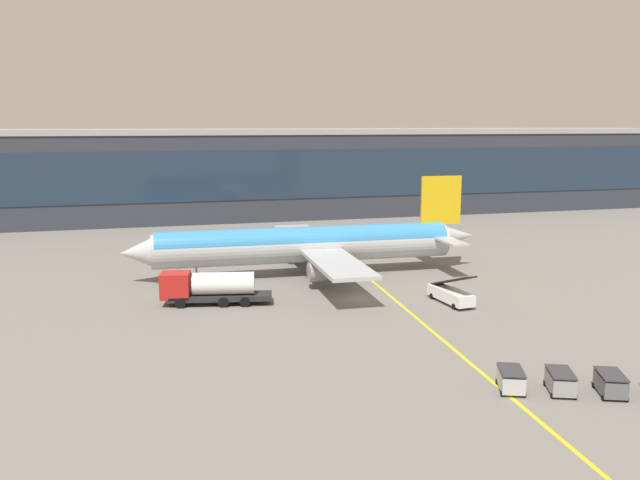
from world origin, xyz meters
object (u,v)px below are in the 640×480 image
(main_airliner, at_px, (307,244))
(belt_loader, at_px, (451,294))
(fuel_tanker, at_px, (209,287))
(baggage_cart_1, at_px, (560,381))
(baggage_cart_2, at_px, (611,383))
(baggage_cart_0, at_px, (511,379))

(main_airliner, height_order, belt_loader, main_airliner)
(fuel_tanker, bearing_deg, baggage_cart_1, -54.02)
(belt_loader, bearing_deg, baggage_cart_2, -89.74)
(fuel_tanker, bearing_deg, baggage_cart_2, -51.37)
(main_airliner, bearing_deg, belt_loader, -55.51)
(fuel_tanker, distance_m, baggage_cart_1, 34.59)
(baggage_cart_0, bearing_deg, main_airliner, 97.65)
(baggage_cart_0, bearing_deg, fuel_tanker, 122.88)
(fuel_tanker, relative_size, baggage_cart_0, 3.66)
(belt_loader, bearing_deg, baggage_cart_1, -97.42)
(belt_loader, xyz_separation_m, baggage_cart_0, (-5.86, -20.93, -0.21))
(main_airliner, relative_size, belt_loader, 6.03)
(belt_loader, distance_m, baggage_cart_1, 22.28)
(baggage_cart_2, bearing_deg, baggage_cart_1, 158.62)
(main_airliner, relative_size, baggage_cart_0, 13.93)
(main_airliner, xyz_separation_m, fuel_tanker, (-12.42, -9.79, -1.95))
(baggage_cart_0, xyz_separation_m, baggage_cart_1, (2.98, -1.17, 0.00))
(fuel_tanker, distance_m, baggage_cart_0, 31.94)
(fuel_tanker, height_order, baggage_cart_2, fuel_tanker)
(main_airliner, distance_m, fuel_tanker, 15.94)
(baggage_cart_0, relative_size, baggage_cart_1, 1.00)
(belt_loader, bearing_deg, baggage_cart_0, -105.63)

